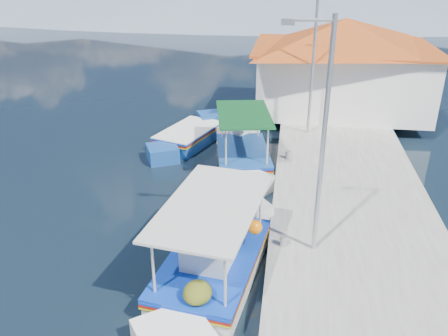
# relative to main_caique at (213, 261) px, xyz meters

# --- Properties ---
(ground) EXTENTS (160.00, 160.00, 0.00)m
(ground) POSITION_rel_main_caique_xyz_m (-2.04, -1.09, -0.47)
(ground) COLOR black
(ground) RESTS_ON ground
(quay) EXTENTS (5.00, 44.00, 0.50)m
(quay) POSITION_rel_main_caique_xyz_m (3.86, 4.91, -0.22)
(quay) COLOR #AEABA3
(quay) RESTS_ON ground
(bollards) EXTENTS (0.20, 17.20, 0.30)m
(bollards) POSITION_rel_main_caique_xyz_m (1.76, 4.16, 0.18)
(bollards) COLOR #A5A8AD
(bollards) RESTS_ON quay
(main_caique) EXTENTS (2.82, 7.33, 2.44)m
(main_caique) POSITION_rel_main_caique_xyz_m (0.00, 0.00, 0.00)
(main_caique) COLOR white
(main_caique) RESTS_ON ground
(caique_green_canopy) EXTENTS (2.71, 6.35, 2.42)m
(caique_green_canopy) POSITION_rel_main_caique_xyz_m (0.02, 7.15, -0.11)
(caique_green_canopy) COLOR white
(caique_green_canopy) RESTS_ON ground
(caique_blue_hull) EXTENTS (2.95, 5.57, 1.05)m
(caique_blue_hull) POSITION_rel_main_caique_xyz_m (-2.63, 9.14, -0.19)
(caique_blue_hull) COLOR navy
(caique_blue_hull) RESTS_ON ground
(harbor_building) EXTENTS (10.49, 10.49, 4.40)m
(harbor_building) POSITION_rel_main_caique_xyz_m (4.15, 13.91, 2.31)
(harbor_building) COLOR silver
(harbor_building) RESTS_ON quay
(lamp_post_near) EXTENTS (1.21, 0.14, 6.00)m
(lamp_post_near) POSITION_rel_main_caique_xyz_m (2.47, 0.91, 3.38)
(lamp_post_near) COLOR #A5A8AD
(lamp_post_near) RESTS_ON quay
(lamp_post_far) EXTENTS (1.21, 0.14, 6.00)m
(lamp_post_far) POSITION_rel_main_caique_xyz_m (2.47, 9.91, 3.38)
(lamp_post_far) COLOR #A5A8AD
(lamp_post_far) RESTS_ON quay
(mountain_ridge) EXTENTS (171.40, 96.00, 5.50)m
(mountain_ridge) POSITION_rel_main_caique_xyz_m (4.50, 54.91, 1.57)
(mountain_ridge) COLOR slate
(mountain_ridge) RESTS_ON ground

